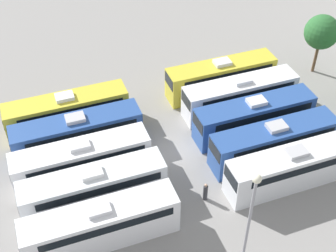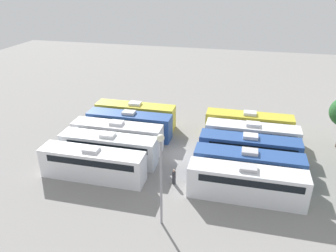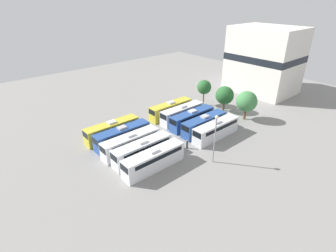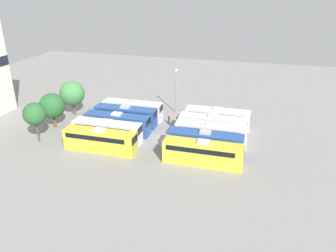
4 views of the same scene
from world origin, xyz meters
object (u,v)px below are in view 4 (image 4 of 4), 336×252
Objects in this scene: bus_5 at (100,140)px; worker_person at (169,120)px; bus_7 at (117,123)px; bus_0 at (203,153)px; tree_1 at (52,106)px; bus_2 at (211,133)px; bus_3 at (212,125)px; bus_9 at (133,109)px; bus_8 at (125,115)px; tree_0 at (35,114)px; bus_6 at (107,131)px; bus_1 at (205,142)px; light_pole at (176,84)px; tree_2 at (72,93)px; bus_4 at (217,118)px.

worker_person is at bearing -29.77° from bus_5.
bus_7 reaches higher than worker_person.
bus_0 is 27.83m from tree_1.
bus_5 is at bearing 90.67° from bus_0.
bus_3 is (3.23, 0.21, 0.00)m from bus_2.
bus_9 is (6.68, -0.14, 0.00)m from bus_7.
bus_2 and bus_8 have the same top height.
tree_0 is at bearing 88.95° from bus_5.
bus_6 is at bearing 78.67° from bus_0.
worker_person is at bearing 72.41° from bus_3.
tree_1 reaches higher than bus_6.
tree_0 is at bearing 97.09° from bus_1.
bus_5 is at bearing 150.23° from worker_person.
bus_1 is 1.00× the size of bus_9.
bus_3 is 15.66m from bus_9.
bus_7 is 9.47m from worker_person.
bus_5 is 1.00× the size of bus_8.
bus_0 is 1.00× the size of bus_5.
worker_person is at bearing -55.56° from tree_0.
bus_9 is at bearing 0.01° from bus_5.
bus_2 is 1.81× the size of tree_1.
bus_7 is 3.53m from bus_8.
bus_5 is 6.66m from bus_7.
bus_6 is at bearing 154.11° from light_pole.
bus_3 and bus_5 have the same top height.
tree_0 reaches higher than bus_6.
bus_8 is at bearing 77.66° from bus_2.
bus_0 is at bearing -155.27° from light_pole.
bus_5 is 10.19m from bus_8.
bus_0 is 1.70× the size of tree_0.
tree_1 reaches higher than bus_5.
worker_person is (9.22, -7.59, -0.99)m from bus_6.
bus_2 is 27.32m from tree_1.
worker_person is (-0.77, -7.19, -0.99)m from bus_9.
bus_1 is 1.00× the size of bus_6.
bus_2 is 1.68× the size of tree_2.
light_pole is at bearing -44.18° from tree_0.
tree_0 is (-13.29, 26.46, 2.92)m from bus_4.
bus_1 is at bearing -108.12° from tree_2.
tree_2 reaches higher than bus_7.
bus_4 is 6.47× the size of worker_person.
bus_2 is at bearing -102.34° from bus_8.
tree_2 is (12.15, 11.49, 2.47)m from bus_5.
bus_0 is 6.59m from bus_2.
bus_4 and bus_5 have the same top height.
bus_6 is at bearing 102.13° from bus_2.
light_pole is at bearing 44.29° from bus_3.
bus_9 is at bearing 56.83° from bus_1.
bus_0 is 1.00× the size of bus_8.
bus_7 is at bearing 78.09° from bus_1.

